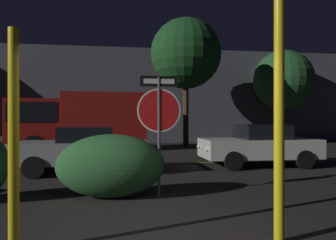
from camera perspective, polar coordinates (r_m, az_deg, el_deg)
The scene contains 12 objects.
ground_plane at distance 4.60m, azimuth -2.76°, elevation -19.99°, with size 260.00×260.00×0.00m, color black.
road_center_stripe at distance 11.77m, azimuth -6.36°, elevation -7.59°, with size 41.50×0.12×0.01m, color gold.
stop_sign at distance 6.71m, azimuth -1.58°, elevation 1.41°, with size 0.90×0.06×2.47m.
yellow_pole_left at distance 4.29m, azimuth -25.29°, elevation -3.23°, with size 0.13×0.13×2.67m, color yellow.
yellow_pole_right at distance 4.45m, azimuth 18.79°, elevation 2.40°, with size 0.13×0.13×3.52m, color yellow.
hedge_bush_2 at distance 6.79m, azimuth -9.88°, elevation -7.85°, with size 2.19×1.18×1.28m, color #2D6633.
passing_car_2 at distance 10.11m, azimuth -14.51°, elevation -4.93°, with size 3.94×1.91×1.36m.
passing_car_3 at distance 11.52m, azimuth 15.56°, elevation -4.24°, with size 3.92×1.92×1.41m.
delivery_truck at distance 17.24m, azimuth -15.56°, elevation 0.23°, with size 6.79×2.66×2.92m.
tree_0 at distance 23.44m, azimuth 19.44°, elevation 6.56°, with size 4.00×4.00×6.23m.
tree_1 at distance 19.25m, azimuth 3.12°, elevation 11.42°, with size 4.07×4.07×7.41m.
building_backdrop at distance 23.76m, azimuth -10.03°, elevation 4.01°, with size 33.69×3.52×6.39m, color #4C4C56.
Camera 1 is at (-0.43, -4.30, 1.58)m, focal length 35.00 mm.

